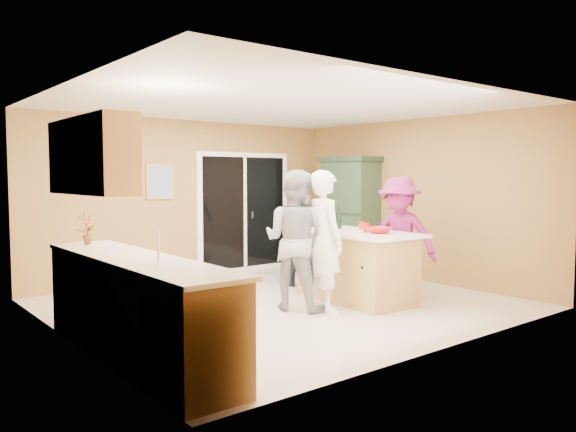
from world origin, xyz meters
TOP-DOWN VIEW (x-y plane):
  - floor at (0.00, 0.00)m, footprint 5.50×5.50m
  - ceiling at (0.00, 0.00)m, footprint 5.50×5.00m
  - wall_back at (0.00, 2.50)m, footprint 5.50×0.10m
  - wall_front at (0.00, -2.50)m, footprint 5.50×0.10m
  - wall_left at (-2.75, 0.00)m, footprint 0.10×5.00m
  - wall_right at (2.75, 0.00)m, footprint 0.10×5.00m
  - left_cabinet_run at (-2.45, -1.05)m, footprint 0.65×3.05m
  - upper_cabinets at (-2.58, -0.20)m, footprint 0.35×1.60m
  - sliding_door at (1.05, 2.46)m, footprint 1.90×0.07m
  - framed_picture at (-0.55, 2.48)m, footprint 0.46×0.04m
  - kitchen_island at (0.89, -0.45)m, footprint 1.07×1.84m
  - green_hutch at (2.49, 1.28)m, footprint 0.58×1.10m
  - woman_white at (0.17, -0.61)m, footprint 0.54×0.71m
  - woman_grey at (-0.07, -0.32)m, footprint 0.97×1.06m
  - woman_navy at (0.97, 0.84)m, footprint 0.98×0.62m
  - woman_magenta at (1.56, -0.63)m, footprint 0.92×1.22m
  - serving_bowl at (0.94, -0.80)m, footprint 0.34×0.34m
  - tulip_vase at (-2.45, 0.34)m, footprint 0.20×0.15m
  - tumbler_near at (0.90, -0.62)m, footprint 0.09×0.09m
  - tumbler_far at (1.15, -0.29)m, footprint 0.09×0.09m
  - wine_bottle at (0.98, -0.01)m, footprint 0.07×0.07m
  - white_plate at (0.95, -0.74)m, footprint 0.26×0.26m

SIDE VIEW (x-z plane):
  - floor at x=0.00m, z-range 0.00..0.00m
  - kitchen_island at x=0.89m, z-range -0.03..0.91m
  - left_cabinet_run at x=-2.45m, z-range -0.16..1.08m
  - woman_navy at x=0.97m, z-range 0.00..1.55m
  - woman_magenta at x=1.56m, z-range 0.00..1.67m
  - woman_white at x=0.17m, z-range 0.00..1.76m
  - woman_grey at x=-0.07m, z-range 0.00..1.76m
  - white_plate at x=0.95m, z-range 0.94..0.96m
  - serving_bowl at x=0.94m, z-range 0.94..1.02m
  - green_hutch at x=2.49m, z-range -0.03..2.00m
  - tumbler_far at x=1.15m, z-range 0.94..1.05m
  - tumbler_near at x=0.90m, z-range 0.94..1.06m
  - sliding_door at x=1.05m, z-range 0.00..2.10m
  - wine_bottle at x=0.98m, z-range 0.91..1.22m
  - tulip_vase at x=-2.45m, z-range 0.94..1.29m
  - wall_back at x=0.00m, z-range 0.00..2.60m
  - wall_front at x=0.00m, z-range 0.00..2.60m
  - wall_left at x=-2.75m, z-range 0.00..2.60m
  - wall_right at x=2.75m, z-range 0.00..2.60m
  - framed_picture at x=-0.55m, z-range 1.32..1.88m
  - upper_cabinets at x=-2.58m, z-range 1.50..2.25m
  - ceiling at x=0.00m, z-range 2.55..2.65m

